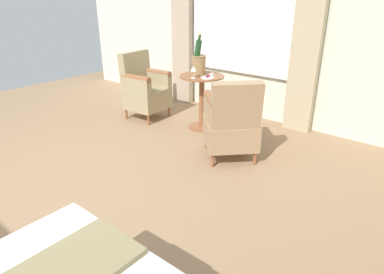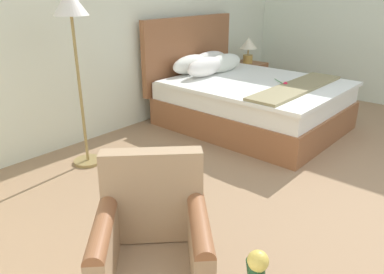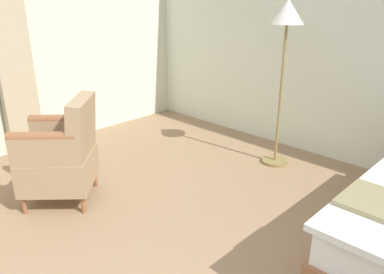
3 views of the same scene
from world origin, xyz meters
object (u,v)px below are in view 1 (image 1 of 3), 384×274
wine_glass_near_bucket (193,69)px  snack_plate (208,77)px  armchair_by_window (231,122)px  side_table_round (202,96)px  armchair_facing_bed (144,88)px  champagne_bucket (199,62)px  wine_glass_near_edge (212,66)px

wine_glass_near_bucket → snack_plate: wine_glass_near_bucket is taller
snack_plate → wine_glass_near_bucket: bearing=-50.5°
wine_glass_near_bucket → armchair_by_window: armchair_by_window is taller
side_table_round → armchair_facing_bed: bearing=-79.6°
snack_plate → champagne_bucket: bearing=-112.2°
wine_glass_near_bucket → wine_glass_near_edge: (-0.30, 0.06, 0.00)m
champagne_bucket → armchair_by_window: champagne_bucket is taller
side_table_round → snack_plate: 0.33m
wine_glass_near_bucket → snack_plate: bearing=129.5°
champagne_bucket → wine_glass_near_bucket: size_ratio=3.45×
wine_glass_near_bucket → snack_plate: size_ratio=0.91×
champagne_bucket → snack_plate: 0.28m
side_table_round → snack_plate: snack_plate is taller
snack_plate → armchair_by_window: (0.43, 0.66, -0.31)m
champagne_bucket → side_table_round: bearing=74.7°
wine_glass_near_bucket → armchair_by_window: size_ratio=0.17×
armchair_facing_bed → wine_glass_near_edge: bearing=106.6°
side_table_round → wine_glass_near_edge: wine_glass_near_edge is taller
wine_glass_near_bucket → snack_plate: 0.20m
champagne_bucket → wine_glass_near_bucket: bearing=21.6°
wine_glass_near_bucket → armchair_facing_bed: bearing=-90.7°
champagne_bucket → armchair_facing_bed: champagne_bucket is taller
wine_glass_near_edge → snack_plate: 0.23m
champagne_bucket → snack_plate: champagne_bucket is taller
wine_glass_near_bucket → wine_glass_near_edge: 0.31m
armchair_by_window → armchair_facing_bed: armchair_facing_bed is taller
wine_glass_near_edge → side_table_round: bearing=-28.1°
armchair_facing_bed → wine_glass_near_bucket: bearing=89.3°
wine_glass_near_edge → snack_plate: (0.19, 0.08, -0.11)m
snack_plate → armchair_facing_bed: (0.10, -1.06, -0.30)m
armchair_by_window → side_table_round: bearing=-122.0°
wine_glass_near_bucket → wine_glass_near_edge: bearing=168.9°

